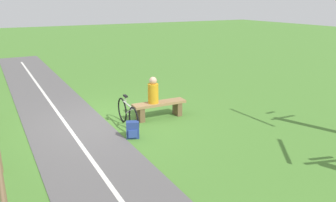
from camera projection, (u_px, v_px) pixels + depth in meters
name	position (u px, v px, depth m)	size (l,w,h in m)	color
ground_plane	(103.00, 123.00, 9.86)	(80.00, 80.00, 0.00)	#477A2D
paved_path	(120.00, 199.00, 6.07)	(2.28, 36.00, 0.02)	#565454
path_centre_line	(120.00, 199.00, 6.07)	(0.10, 32.00, 0.00)	silver
bench	(159.00, 107.00, 10.21)	(1.71, 0.48, 0.51)	#937047
person_seated	(153.00, 91.00, 9.97)	(0.33, 0.33, 0.82)	orange
bicycle	(128.00, 114.00, 9.45)	(0.11, 1.73, 0.92)	black
backpack	(133.00, 130.00, 8.72)	(0.38, 0.32, 0.47)	navy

